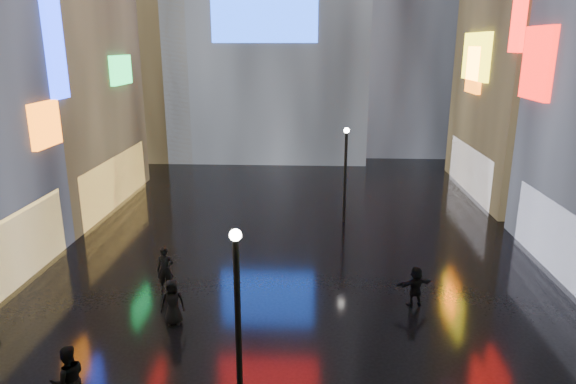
{
  "coord_description": "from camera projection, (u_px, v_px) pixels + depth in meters",
  "views": [
    {
      "loc": [
        0.76,
        -3.27,
        9.42
      ],
      "look_at": [
        0.0,
        12.0,
        5.0
      ],
      "focal_mm": 32.0,
      "sensor_mm": 36.0,
      "label": 1
    }
  ],
  "objects": [
    {
      "name": "pedestrian_5",
      "position": [
        415.0,
        286.0,
        19.04
      ],
      "size": [
        1.49,
        0.89,
        1.54
      ],
      "primitive_type": "imported",
      "rotation": [
        0.0,
        0.0,
        3.47
      ],
      "color": "black",
      "rests_on": "ground"
    },
    {
      "name": "lamp_far",
      "position": [
        345.0,
        169.0,
        27.53
      ],
      "size": [
        0.3,
        0.3,
        5.2
      ],
      "color": "black",
      "rests_on": "ground"
    },
    {
      "name": "ground",
      "position": [
        296.0,
        245.0,
        24.98
      ],
      "size": [
        140.0,
        140.0,
        0.0
      ],
      "primitive_type": "plane",
      "color": "black",
      "rests_on": "ground"
    },
    {
      "name": "umbrella_2",
      "position": [
        170.0,
        268.0,
        17.37
      ],
      "size": [
        1.36,
        1.35,
        0.91
      ],
      "primitive_type": "imported",
      "rotation": [
        0.0,
        0.0,
        4.21
      ],
      "color": "black",
      "rests_on": "pedestrian_4"
    },
    {
      "name": "tower_flank_left",
      "position": [
        140.0,
        0.0,
        43.14
      ],
      "size": [
        10.0,
        10.0,
        26.0
      ],
      "primitive_type": "cube",
      "color": "black",
      "rests_on": "ground"
    },
    {
      "name": "pedestrian_4",
      "position": [
        173.0,
        302.0,
        17.73
      ],
      "size": [
        0.88,
        0.64,
        1.66
      ],
      "primitive_type": "imported",
      "rotation": [
        0.0,
        0.0,
        0.15
      ],
      "color": "black",
      "rests_on": "ground"
    },
    {
      "name": "pedestrian_1",
      "position": [
        69.0,
        379.0,
        13.47
      ],
      "size": [
        1.17,
        1.11,
        1.9
      ],
      "primitive_type": "imported",
      "rotation": [
        0.0,
        0.0,
        3.74
      ],
      "color": "black",
      "rests_on": "ground"
    },
    {
      "name": "pedestrian_6",
      "position": [
        165.0,
        270.0,
        20.1
      ],
      "size": [
        0.7,
        0.49,
        1.82
      ],
      "primitive_type": "imported",
      "rotation": [
        0.0,
        0.0,
        0.09
      ],
      "color": "black",
      "rests_on": "ground"
    },
    {
      "name": "building_left_far",
      "position": [
        13.0,
        15.0,
        28.44
      ],
      "size": [
        10.28,
        12.0,
        22.0
      ],
      "color": "black",
      "rests_on": "ground"
    },
    {
      "name": "lamp_near",
      "position": [
        238.0,
        314.0,
        12.77
      ],
      "size": [
        0.3,
        0.3,
        5.2
      ],
      "color": "black",
      "rests_on": "ground"
    }
  ]
}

